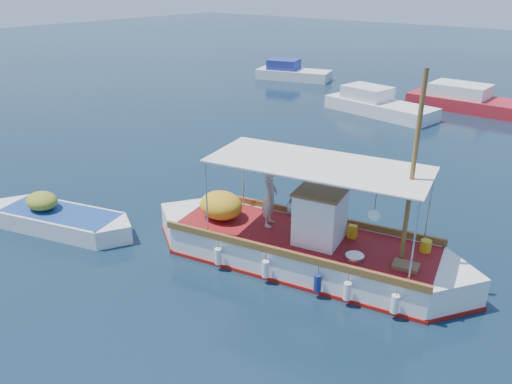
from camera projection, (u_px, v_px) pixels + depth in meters
The scene contains 6 objects.
ground at pixel (294, 259), 15.39m from camera, with size 160.00×160.00×0.00m, color black.
fishing_caique at pixel (300, 247), 14.99m from camera, with size 10.10×4.29×6.30m.
dinghy at pixel (60, 221), 17.15m from camera, with size 5.54×2.78×1.41m.
bg_boat_nw at pixel (377, 106), 31.42m from camera, with size 7.32×3.49×1.80m.
bg_boat_n at pixel (475, 103), 32.11m from camera, with size 8.85×2.99×1.80m.
bg_boat_far_w at pixel (292, 73), 41.82m from camera, with size 6.46×3.88×1.80m.
Camera 1 is at (7.40, -11.09, 8.05)m, focal length 35.00 mm.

